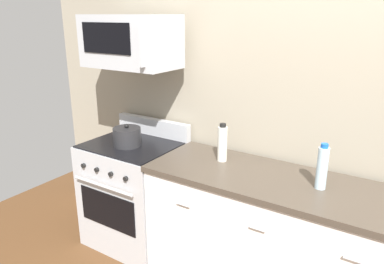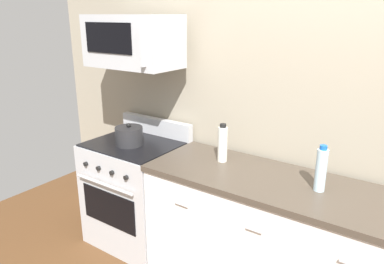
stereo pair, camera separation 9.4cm
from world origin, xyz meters
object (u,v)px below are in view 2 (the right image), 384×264
at_px(microwave, 133,41).
at_px(bottle_water_clear, 321,169).
at_px(range_oven, 137,192).
at_px(stockpot, 129,136).
at_px(bottle_vinegar_white, 223,144).

distance_m(microwave, bottle_water_clear, 1.68).
height_order(range_oven, bottle_water_clear, bottle_water_clear).
bearing_deg(bottle_water_clear, microwave, 179.00).
bearing_deg(range_oven, microwave, 89.71).
bearing_deg(microwave, range_oven, -90.29).
distance_m(microwave, stockpot, 0.76).
xyz_separation_m(bottle_vinegar_white, bottle_water_clear, (0.73, -0.07, 0.00)).
relative_size(microwave, stockpot, 3.30).
bearing_deg(bottle_water_clear, range_oven, -179.33).
height_order(range_oven, microwave, microwave).
height_order(microwave, bottle_vinegar_white, microwave).
distance_m(bottle_vinegar_white, bottle_water_clear, 0.73).
relative_size(bottle_vinegar_white, stockpot, 1.26).
bearing_deg(range_oven, stockpot, -90.00).
xyz_separation_m(bottle_vinegar_white, stockpot, (-0.81, -0.14, -0.06)).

